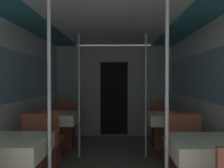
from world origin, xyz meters
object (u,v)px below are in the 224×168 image
object	(u,v)px
chair_right_far_0	(188,166)
support_pole_left_1	(79,95)
support_pole_right_0	(167,108)
chair_right_far_1	(162,133)
dining_table_right_1	(168,120)
support_pole_right_1	(146,96)
dining_table_left_1	(57,119)
dining_table_right_0	(206,151)
chair_right_near_1	(177,151)
support_pole_left_0	(49,108)
chair_left_far_0	(33,164)
dining_table_left_0	(11,150)
chair_left_near_1	(47,150)
chair_left_far_1	(65,132)

from	to	relation	value
chair_right_far_0	support_pole_left_1	bearing A→B (deg)	-38.82
support_pole_right_0	chair_right_far_1	world-z (taller)	support_pole_right_0
chair_right_far_1	dining_table_right_1	bearing A→B (deg)	90.00
support_pole_right_1	dining_table_left_1	bearing A→B (deg)	180.00
dining_table_right_0	chair_right_far_1	size ratio (longest dim) A/B	0.84
chair_right_near_1	support_pole_right_1	distance (m)	1.06
support_pole_left_0	support_pole_left_1	xyz separation A→B (m)	(0.00, 1.84, 0.00)
chair_left_far_0	dining_table_right_1	bearing A→B (deg)	-147.23
dining_table_right_0	dining_table_right_1	size ratio (longest dim) A/B	1.00
dining_table_left_0	dining_table_right_0	world-z (taller)	same
dining_table_right_0	support_pole_right_1	xyz separation A→B (m)	(-0.38, 1.84, 0.41)
chair_left_near_1	chair_right_far_1	size ratio (longest dim) A/B	1.00
dining_table_left_0	support_pole_right_0	distance (m)	1.58
support_pole_left_0	chair_left_far_1	world-z (taller)	support_pole_left_0
chair_left_far_1	chair_right_far_1	bearing A→B (deg)	-180.00
dining_table_right_1	chair_left_far_0	bearing A→B (deg)	-147.23
dining_table_right_0	dining_table_right_1	distance (m)	1.84
support_pole_left_1	support_pole_right_0	distance (m)	2.17
chair_left_near_1	chair_left_far_1	bearing A→B (deg)	90.00
chair_right_near_1	chair_right_far_1	world-z (taller)	same
chair_left_far_0	dining_table_right_0	size ratio (longest dim) A/B	1.18
dining_table_left_0	support_pole_right_1	world-z (taller)	support_pole_right_1
dining_table_right_0	chair_right_far_0	size ratio (longest dim) A/B	0.84
chair_right_near_1	dining_table_right_1	bearing A→B (deg)	90.00
dining_table_left_0	dining_table_left_1	distance (m)	1.84
dining_table_left_0	dining_table_left_1	size ratio (longest dim) A/B	1.00
dining_table_right_0	chair_right_far_1	bearing A→B (deg)	90.00
chair_left_far_0	dining_table_right_0	xyz separation A→B (m)	(1.91, -0.61, 0.36)
support_pole_right_1	support_pole_right_0	bearing A→B (deg)	-90.00
chair_left_near_1	chair_left_far_0	bearing A→B (deg)	-90.00
support_pole_right_0	dining_table_left_1	bearing A→B (deg)	129.69
chair_left_far_0	support_pole_left_0	distance (m)	1.06
support_pole_right_0	chair_left_far_0	bearing A→B (deg)	158.19
chair_left_far_0	dining_table_right_1	xyz separation A→B (m)	(1.91, 1.23, 0.36)
chair_left_near_1	support_pole_left_1	bearing A→B (deg)	57.99
chair_right_far_0	dining_table_right_1	bearing A→B (deg)	-90.00
chair_left_near_1	chair_right_far_1	distance (m)	2.27
chair_left_near_1	support_pole_right_0	size ratio (longest dim) A/B	0.42
support_pole_left_0	chair_left_near_1	world-z (taller)	support_pole_left_0
support_pole_right_1	dining_table_left_0	bearing A→B (deg)	-129.69
dining_table_left_0	chair_left_far_1	xyz separation A→B (m)	(0.00, 2.46, -0.36)
dining_table_left_1	support_pole_left_1	distance (m)	0.56
support_pole_left_0	chair_right_far_1	bearing A→B (deg)	58.08
support_pole_left_1	chair_right_far_0	xyz separation A→B (m)	(1.53, -1.23, -0.77)
dining_table_right_1	support_pole_right_1	world-z (taller)	support_pole_right_1
chair_left_near_1	chair_right_far_0	world-z (taller)	same
dining_table_left_0	chair_right_far_0	xyz separation A→B (m)	(1.91, 0.61, -0.36)
support_pole_left_0	dining_table_left_0	bearing A→B (deg)	180.00
chair_left_far_0	chair_right_near_1	bearing A→B (deg)	-162.07
dining_table_left_0	dining_table_right_0	distance (m)	1.91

